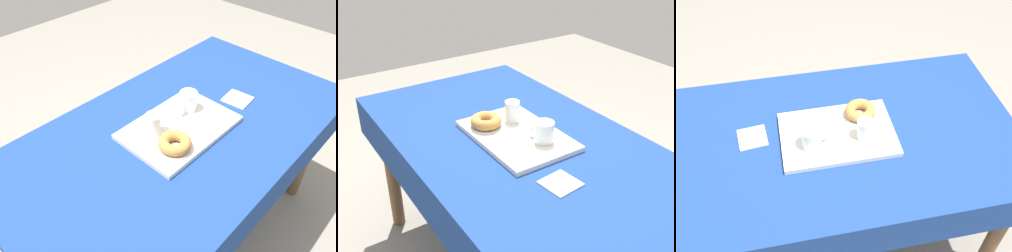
# 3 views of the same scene
# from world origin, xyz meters

# --- Properties ---
(ground_plane) EXTENTS (6.00, 6.00, 0.00)m
(ground_plane) POSITION_xyz_m (0.00, 0.00, 0.00)
(ground_plane) COLOR gray
(dining_table) EXTENTS (1.50, 0.85, 0.73)m
(dining_table) POSITION_xyz_m (0.00, 0.00, 0.64)
(dining_table) COLOR navy
(dining_table) RESTS_ON ground
(serving_tray) EXTENTS (0.45, 0.31, 0.02)m
(serving_tray) POSITION_xyz_m (-0.02, -0.00, 0.74)
(serving_tray) COLOR silver
(serving_tray) RESTS_ON dining_table
(tea_mug_left) EXTENTS (0.11, 0.07, 0.08)m
(tea_mug_left) POSITION_xyz_m (0.09, 0.05, 0.79)
(tea_mug_left) COLOR white
(tea_mug_left) RESTS_ON serving_tray
(water_glass_near) EXTENTS (0.06, 0.06, 0.09)m
(water_glass_near) POSITION_xyz_m (-0.12, 0.04, 0.79)
(water_glass_near) COLOR white
(water_glass_near) RESTS_ON serving_tray
(donut_plate_left) EXTENTS (0.13, 0.13, 0.01)m
(donut_plate_left) POSITION_xyz_m (-0.13, -0.07, 0.75)
(donut_plate_left) COLOR silver
(donut_plate_left) RESTS_ON serving_tray
(sugar_donut_left) EXTENTS (0.12, 0.12, 0.04)m
(sugar_donut_left) POSITION_xyz_m (-0.13, -0.07, 0.78)
(sugar_donut_left) COLOR #BC7F3D
(sugar_donut_left) RESTS_ON donut_plate_left
(paper_napkin) EXTENTS (0.12, 0.12, 0.01)m
(paper_napkin) POSITION_xyz_m (0.31, -0.05, 0.73)
(paper_napkin) COLOR white
(paper_napkin) RESTS_ON dining_table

